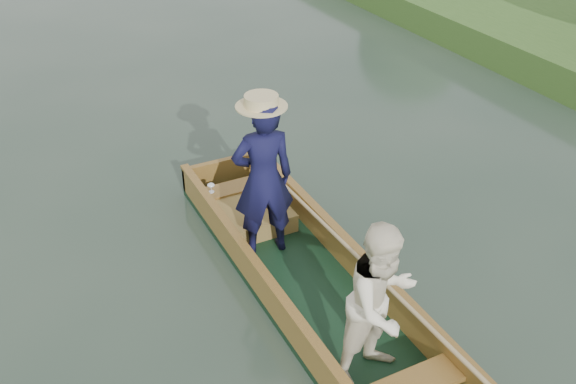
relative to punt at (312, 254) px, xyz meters
name	(u,v)px	position (x,y,z in m)	size (l,w,h in m)	color
ground	(314,297)	(0.05, 0.01, -0.59)	(120.00, 120.00, 0.00)	#283D30
punt	(312,254)	(0.00, 0.00, 0.00)	(1.12, 5.00, 1.91)	#13311C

